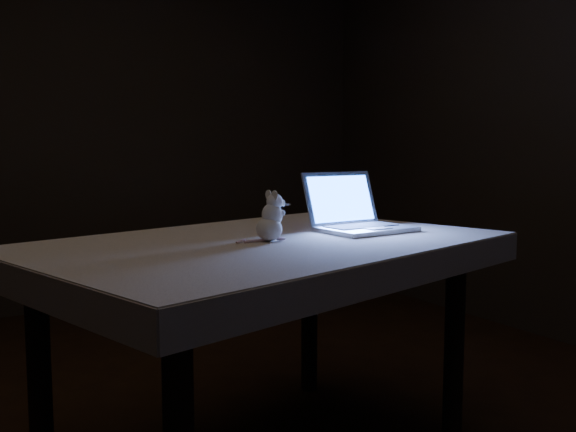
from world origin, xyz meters
TOP-DOWN VIEW (x-y plane):
  - back_wall at (0.00, 2.50)m, footprint 4.50×0.04m
  - table at (0.15, -0.04)m, footprint 1.63×1.27m
  - tablecloth at (0.25, -0.04)m, footprint 1.59×1.11m
  - laptop at (0.57, -0.04)m, footprint 0.35×0.31m
  - plush_mouse at (0.15, -0.08)m, footprint 0.12×0.12m

SIDE VIEW (x-z plane):
  - table at x=0.15m, z-range 0.00..0.77m
  - tablecloth at x=0.25m, z-range 0.68..0.78m
  - plush_mouse at x=0.15m, z-range 0.78..0.94m
  - laptop at x=0.57m, z-range 0.78..1.00m
  - back_wall at x=0.00m, z-range 0.00..2.60m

